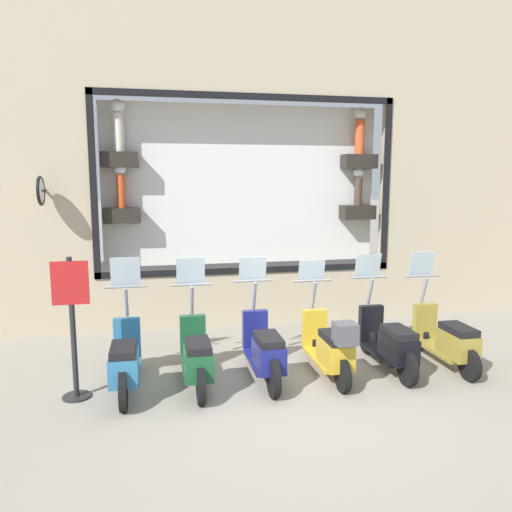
{
  "coord_description": "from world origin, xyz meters",
  "views": [
    {
      "loc": [
        -5.8,
        1.74,
        2.78
      ],
      "look_at": [
        2.13,
        0.12,
        1.54
      ],
      "focal_mm": 35.0,
      "sensor_mm": 36.0,
      "label": 1
    }
  ],
  "objects_px": {
    "scooter_black_1": "(389,343)",
    "shop_sign_post": "(72,323)",
    "scooter_yellow_2": "(330,346)",
    "scooter_navy_3": "(264,350)",
    "scooter_green_4": "(197,356)",
    "scooter_olive_0": "(447,339)",
    "scooter_teal_5": "(125,360)"
  },
  "relations": [
    {
      "from": "scooter_black_1",
      "to": "scooter_green_4",
      "type": "height_order",
      "value": "scooter_green_4"
    },
    {
      "from": "scooter_green_4",
      "to": "scooter_teal_5",
      "type": "xyz_separation_m",
      "value": [
        0.0,
        0.94,
        0.01
      ]
    },
    {
      "from": "scooter_black_1",
      "to": "scooter_yellow_2",
      "type": "distance_m",
      "value": 0.94
    },
    {
      "from": "scooter_black_1",
      "to": "scooter_yellow_2",
      "type": "xyz_separation_m",
      "value": [
        -0.07,
        0.94,
        0.03
      ]
    },
    {
      "from": "scooter_navy_3",
      "to": "scooter_teal_5",
      "type": "bearing_deg",
      "value": 90.01
    },
    {
      "from": "scooter_black_1",
      "to": "shop_sign_post",
      "type": "xyz_separation_m",
      "value": [
        -0.05,
        4.36,
        0.57
      ]
    },
    {
      "from": "scooter_black_1",
      "to": "scooter_green_4",
      "type": "bearing_deg",
      "value": 89.99
    },
    {
      "from": "scooter_navy_3",
      "to": "scooter_teal_5",
      "type": "relative_size",
      "value": 1.0
    },
    {
      "from": "scooter_green_4",
      "to": "shop_sign_post",
      "type": "distance_m",
      "value": 1.66
    },
    {
      "from": "scooter_teal_5",
      "to": "shop_sign_post",
      "type": "height_order",
      "value": "shop_sign_post"
    },
    {
      "from": "shop_sign_post",
      "to": "scooter_green_4",
      "type": "bearing_deg",
      "value": -88.05
    },
    {
      "from": "scooter_yellow_2",
      "to": "scooter_navy_3",
      "type": "relative_size",
      "value": 0.99
    },
    {
      "from": "scooter_black_1",
      "to": "shop_sign_post",
      "type": "relative_size",
      "value": 0.98
    },
    {
      "from": "scooter_olive_0",
      "to": "shop_sign_post",
      "type": "distance_m",
      "value": 5.33
    },
    {
      "from": "scooter_navy_3",
      "to": "scooter_green_4",
      "type": "relative_size",
      "value": 1.01
    },
    {
      "from": "scooter_yellow_2",
      "to": "scooter_green_4",
      "type": "xyz_separation_m",
      "value": [
        0.07,
        1.87,
        -0.03
      ]
    },
    {
      "from": "scooter_navy_3",
      "to": "shop_sign_post",
      "type": "xyz_separation_m",
      "value": [
        -0.06,
        2.49,
        0.56
      ]
    },
    {
      "from": "scooter_yellow_2",
      "to": "scooter_black_1",
      "type": "bearing_deg",
      "value": -85.75
    },
    {
      "from": "shop_sign_post",
      "to": "scooter_olive_0",
      "type": "bearing_deg",
      "value": -89.46
    },
    {
      "from": "scooter_olive_0",
      "to": "scooter_yellow_2",
      "type": "xyz_separation_m",
      "value": [
        -0.07,
        1.87,
        0.04
      ]
    },
    {
      "from": "scooter_black_1",
      "to": "scooter_navy_3",
      "type": "distance_m",
      "value": 1.87
    },
    {
      "from": "scooter_black_1",
      "to": "scooter_navy_3",
      "type": "height_order",
      "value": "scooter_navy_3"
    },
    {
      "from": "scooter_navy_3",
      "to": "shop_sign_post",
      "type": "distance_m",
      "value": 2.55
    },
    {
      "from": "scooter_black_1",
      "to": "scooter_green_4",
      "type": "distance_m",
      "value": 2.81
    },
    {
      "from": "scooter_olive_0",
      "to": "scooter_green_4",
      "type": "xyz_separation_m",
      "value": [
        0.0,
        3.74,
        0.01
      ]
    },
    {
      "from": "scooter_black_1",
      "to": "scooter_yellow_2",
      "type": "height_order",
      "value": "scooter_black_1"
    },
    {
      "from": "scooter_yellow_2",
      "to": "scooter_green_4",
      "type": "distance_m",
      "value": 1.87
    },
    {
      "from": "scooter_olive_0",
      "to": "scooter_navy_3",
      "type": "distance_m",
      "value": 2.81
    },
    {
      "from": "scooter_yellow_2",
      "to": "shop_sign_post",
      "type": "relative_size",
      "value": 0.97
    },
    {
      "from": "scooter_green_4",
      "to": "scooter_teal_5",
      "type": "relative_size",
      "value": 1.0
    },
    {
      "from": "scooter_navy_3",
      "to": "shop_sign_post",
      "type": "relative_size",
      "value": 0.98
    },
    {
      "from": "scooter_yellow_2",
      "to": "shop_sign_post",
      "type": "bearing_deg",
      "value": 89.71
    }
  ]
}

